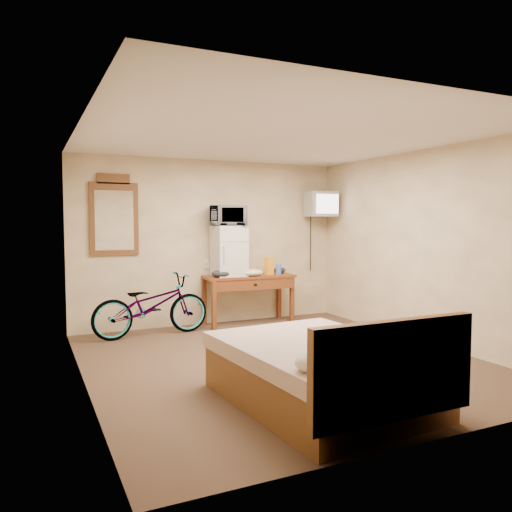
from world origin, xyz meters
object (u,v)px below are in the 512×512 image
at_px(wall_mirror, 114,216).
at_px(bicycle, 151,305).
at_px(microwave, 229,215).
at_px(blue_cup, 278,269).
at_px(desk, 249,283).
at_px(bed, 325,371).
at_px(crt_television, 321,204).
at_px(mini_fridge, 229,251).

bearing_deg(wall_mirror, bicycle, -48.67).
relative_size(microwave, bicycle, 0.34).
xyz_separation_m(blue_cup, wall_mirror, (-2.43, 0.32, 0.82)).
height_order(wall_mirror, bicycle, wall_mirror).
xyz_separation_m(desk, bicycle, (-1.56, -0.18, -0.21)).
height_order(blue_cup, bed, blue_cup).
distance_m(wall_mirror, bed, 4.06).
relative_size(crt_television, bed, 0.30).
height_order(mini_fridge, blue_cup, mini_fridge).
bearing_deg(mini_fridge, crt_television, -0.99).
relative_size(desk, bicycle, 0.87).
xyz_separation_m(desk, wall_mirror, (-1.96, 0.27, 1.02)).
bearing_deg(bicycle, crt_television, -90.90).
bearing_deg(mini_fridge, desk, -8.99).
distance_m(microwave, crt_television, 1.61).
xyz_separation_m(crt_television, bicycle, (-2.84, -0.20, -1.42)).
bearing_deg(crt_television, desk, -178.99).
bearing_deg(desk, mini_fridge, 171.01).
relative_size(desk, bed, 0.72).
bearing_deg(wall_mirror, microwave, -7.74).
distance_m(blue_cup, bicycle, 2.08).
distance_m(mini_fridge, crt_television, 1.76).
relative_size(mini_fridge, bicycle, 0.47).
xyz_separation_m(crt_television, wall_mirror, (-3.24, 0.25, -0.20)).
height_order(mini_fridge, crt_television, crt_television).
height_order(desk, wall_mirror, wall_mirror).
relative_size(blue_cup, crt_television, 0.26).
bearing_deg(bicycle, bed, -171.89).
distance_m(mini_fridge, bed, 3.57).
relative_size(desk, crt_television, 2.38).
xyz_separation_m(blue_cup, bicycle, (-2.03, -0.13, -0.40)).
xyz_separation_m(crt_television, bed, (-2.10, -3.41, -1.55)).
bearing_deg(crt_television, mini_fridge, 179.01).
height_order(microwave, wall_mirror, wall_mirror).
bearing_deg(blue_cup, microwave, 173.03).
xyz_separation_m(mini_fridge, blue_cup, (0.79, -0.10, -0.30)).
xyz_separation_m(microwave, bicycle, (-1.24, -0.23, -1.24)).
relative_size(microwave, blue_cup, 3.54).
bearing_deg(microwave, wall_mirror, -166.14).
height_order(crt_television, bicycle, crt_television).
bearing_deg(bicycle, blue_cup, -91.21).
bearing_deg(crt_television, bed, -121.62).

